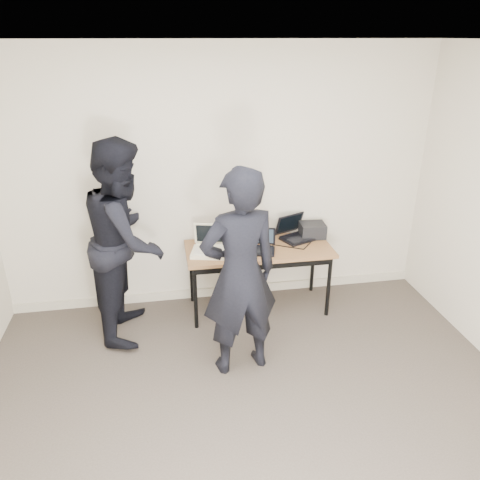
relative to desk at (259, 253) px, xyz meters
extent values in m
cube|color=#453C34|center=(-0.35, -1.89, -0.69)|extent=(4.50, 4.50, 0.05)
cube|color=white|center=(-0.35, -1.89, 2.06)|extent=(4.50, 4.50, 0.05)
cube|color=beige|center=(-0.35, 0.39, 0.69)|extent=(4.50, 0.05, 2.70)
cube|color=brown|center=(0.00, 0.01, 0.04)|extent=(1.50, 0.65, 0.03)
cylinder|color=black|center=(-0.69, -0.25, -0.32)|extent=(0.04, 0.04, 0.68)
cylinder|color=black|center=(0.69, -0.26, -0.32)|extent=(0.04, 0.04, 0.68)
cylinder|color=black|center=(-0.69, 0.28, -0.32)|extent=(0.04, 0.04, 0.68)
cylinder|color=black|center=(0.69, 0.27, -0.32)|extent=(0.04, 0.04, 0.68)
cube|color=black|center=(0.00, -0.27, -0.02)|extent=(1.40, 0.02, 0.06)
cube|color=beige|center=(-0.52, -0.05, 0.08)|extent=(0.39, 0.35, 0.04)
cube|color=beige|center=(-0.53, -0.09, 0.10)|extent=(0.31, 0.22, 0.01)
cube|color=beige|center=(-0.49, 0.10, 0.21)|extent=(0.34, 0.14, 0.23)
cube|color=black|center=(-0.49, 0.09, 0.22)|extent=(0.29, 0.11, 0.19)
cube|color=beige|center=(-0.49, 0.08, 0.10)|extent=(0.30, 0.09, 0.02)
cube|color=black|center=(-0.01, -0.10, 0.07)|extent=(0.34, 0.29, 0.02)
cube|color=black|center=(-0.01, -0.12, 0.08)|extent=(0.26, 0.18, 0.01)
cube|color=black|center=(0.03, 0.03, 0.18)|extent=(0.29, 0.14, 0.21)
cube|color=#26333F|center=(0.03, 0.03, 0.18)|extent=(0.25, 0.11, 0.17)
cube|color=black|center=(0.02, 0.01, 0.08)|extent=(0.25, 0.08, 0.01)
cube|color=black|center=(0.46, 0.13, 0.07)|extent=(0.41, 0.36, 0.02)
cube|color=black|center=(0.47, 0.11, 0.08)|extent=(0.31, 0.24, 0.01)
cube|color=black|center=(0.39, 0.28, 0.19)|extent=(0.34, 0.21, 0.23)
cube|color=black|center=(0.40, 0.27, 0.20)|extent=(0.29, 0.17, 0.19)
cube|color=black|center=(0.41, 0.25, 0.08)|extent=(0.29, 0.14, 0.02)
cube|color=#5C2C18|center=(-0.18, 0.23, 0.18)|extent=(0.37, 0.19, 0.24)
cube|color=#5C2C18|center=(-0.17, 0.17, 0.28)|extent=(0.36, 0.10, 0.07)
cube|color=#5C2C18|center=(-0.02, 0.25, 0.16)|extent=(0.02, 0.10, 0.02)
ellipsoid|color=white|center=(-0.15, 0.23, 0.34)|extent=(0.14, 0.11, 0.08)
cube|color=black|center=(0.63, 0.19, 0.14)|extent=(0.28, 0.24, 0.15)
cube|color=black|center=(-0.22, -0.17, 0.07)|extent=(0.07, 0.05, 0.03)
cube|color=black|center=(0.30, -0.03, 0.06)|extent=(0.29, 0.18, 0.01)
cube|color=black|center=(0.52, -0.01, 0.06)|extent=(0.17, 0.21, 0.01)
cube|color=black|center=(-0.42, 0.03, 0.06)|extent=(0.24, 0.24, 0.01)
cube|color=silver|center=(-0.23, -0.09, 0.06)|extent=(0.26, 0.12, 0.01)
cube|color=silver|center=(-0.01, -0.11, 0.06)|extent=(0.19, 0.17, 0.01)
imported|color=black|center=(-0.36, -0.91, 0.26)|extent=(0.74, 0.56, 1.84)
imported|color=black|center=(-1.31, -0.13, 0.30)|extent=(0.84, 1.02, 1.93)
cube|color=#BEB59D|center=(-0.35, 0.35, -0.61)|extent=(4.50, 0.03, 0.10)
camera|label=1|loc=(-0.94, -4.27, 2.07)|focal=35.00mm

